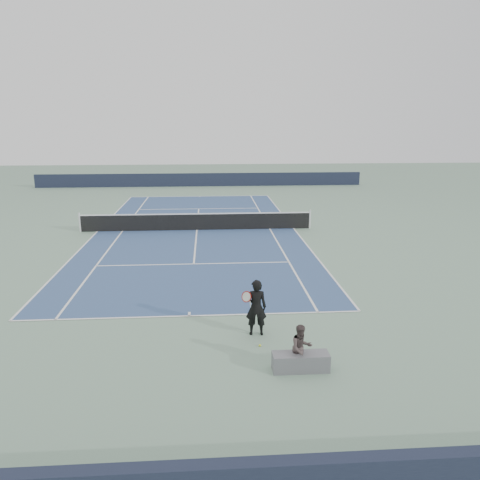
{
  "coord_description": "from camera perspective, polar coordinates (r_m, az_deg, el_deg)",
  "views": [
    {
      "loc": [
        0.66,
        -25.6,
        6.0
      ],
      "look_at": [
        1.97,
        -6.64,
        1.1
      ],
      "focal_mm": 35.0,
      "sensor_mm": 36.0,
      "label": 1
    }
  ],
  "objects": [
    {
      "name": "ground",
      "position": [
        26.31,
        -5.28,
        1.21
      ],
      "size": [
        80.0,
        80.0,
        0.0
      ],
      "primitive_type": "plane",
      "color": "gray"
    },
    {
      "name": "tennis_ball",
      "position": [
        13.08,
        2.44,
        -12.71
      ],
      "size": [
        0.07,
        0.07,
        0.07
      ],
      "primitive_type": "sphere",
      "color": "yellow",
      "rests_on": "ground"
    },
    {
      "name": "tennis_net",
      "position": [
        26.2,
        -5.31,
        2.28
      ],
      "size": [
        12.9,
        0.1,
        1.07
      ],
      "color": "silver",
      "rests_on": "ground"
    },
    {
      "name": "tennis_player",
      "position": [
        13.42,
        1.96,
        -8.2
      ],
      "size": [
        0.77,
        0.47,
        1.66
      ],
      "color": "black",
      "rests_on": "ground"
    },
    {
      "name": "windscreen_far",
      "position": [
        43.83,
        -4.82,
        7.33
      ],
      "size": [
        30.0,
        0.25,
        1.2
      ],
      "primitive_type": "cube",
      "color": "black",
      "rests_on": "ground"
    },
    {
      "name": "court_surface",
      "position": [
        26.31,
        -5.28,
        1.22
      ],
      "size": [
        10.97,
        23.77,
        0.01
      ],
      "primitive_type": "cube",
      "color": "#324C78",
      "rests_on": "ground"
    },
    {
      "name": "spectator_bench",
      "position": [
        11.88,
        7.43,
        -13.68
      ],
      "size": [
        1.46,
        0.81,
        1.2
      ],
      "color": "slate",
      "rests_on": "ground"
    }
  ]
}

